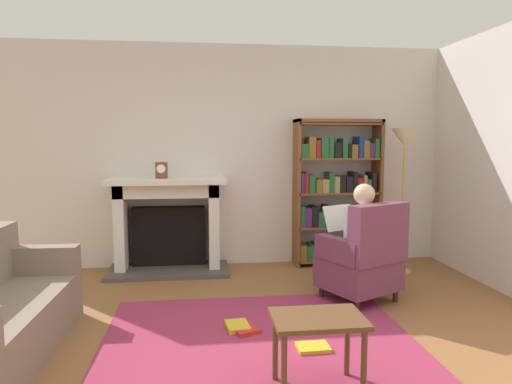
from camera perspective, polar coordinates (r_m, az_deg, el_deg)
name	(u,v)px	position (r m, az deg, el deg)	size (l,w,h in m)	color
ground	(262,353)	(3.56, 0.81, -19.31)	(14.00, 14.00, 0.00)	brown
back_wall	(235,156)	(5.75, -2.64, 4.44)	(5.60, 0.10, 2.70)	silver
side_wall_right	(500,159)	(5.40, 27.93, 3.59)	(0.10, 5.20, 2.70)	silver
area_rug	(257,335)	(3.82, 0.17, -17.30)	(2.40, 1.80, 0.01)	#952B4B
fireplace	(168,222)	(5.57, -10.79, -3.63)	(1.39, 0.64, 1.11)	#4C4742
mantel_clock	(161,170)	(5.40, -11.60, 2.65)	(0.14, 0.14, 0.19)	brown
bookshelf	(337,194)	(5.80, 9.98, -0.28)	(1.07, 0.32, 1.80)	brown
armchair_reading	(364,259)	(4.55, 13.19, -8.02)	(0.85, 0.84, 0.97)	#331E14
seated_reader	(355,236)	(4.59, 12.19, -5.36)	(0.52, 0.60, 1.14)	silver
side_table	(318,329)	(2.95, 7.67, -16.40)	(0.56, 0.39, 0.48)	brown
scattered_books	(258,332)	(3.83, 0.28, -16.93)	(0.75, 0.67, 0.04)	gold
floor_lamp	(405,151)	(5.54, 17.93, 4.82)	(0.32, 0.32, 1.68)	#B7933F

